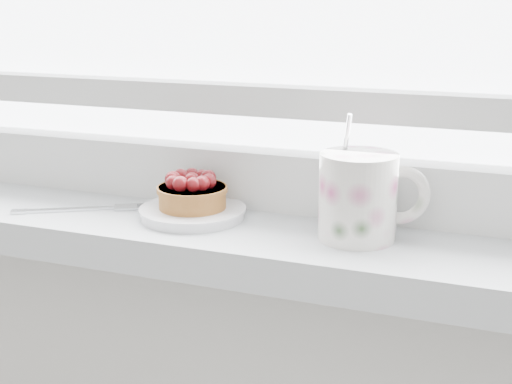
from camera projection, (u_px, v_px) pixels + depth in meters
The scene contains 4 objects.
saucer at pixel (193, 212), 0.83m from camera, with size 0.12×0.12×0.01m, color white.
raspberry_tart at pixel (192, 192), 0.82m from camera, with size 0.08×0.08×0.04m.
floral_mug at pixel (361, 195), 0.74m from camera, with size 0.13×0.10×0.13m.
fork at pixel (86, 209), 0.86m from camera, with size 0.16×0.10×0.00m.
Camera 1 is at (0.31, 1.18, 1.19)m, focal length 50.00 mm.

